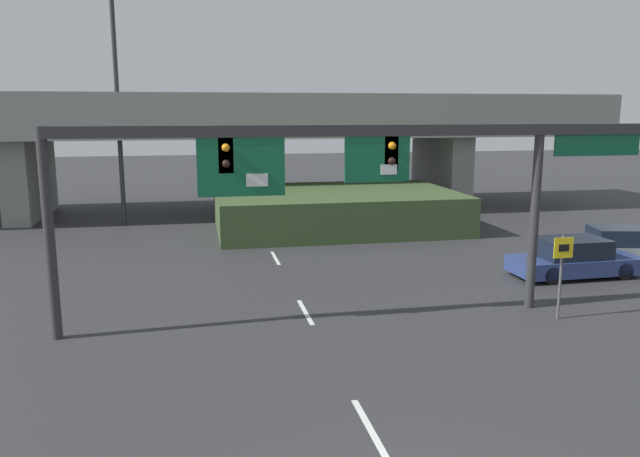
# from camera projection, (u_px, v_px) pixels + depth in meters

# --- Properties ---
(lane_markings) EXTENTS (0.14, 38.33, 0.01)m
(lane_markings) POSITION_uv_depth(u_px,v_px,m) (288.00, 281.00, 22.41)
(lane_markings) COLOR silver
(lane_markings) RESTS_ON ground
(signal_gantry) EXTENTS (17.43, 0.44, 5.64)m
(signal_gantry) POSITION_uv_depth(u_px,v_px,m) (349.00, 161.00, 17.44)
(signal_gantry) COLOR #2D2D30
(signal_gantry) RESTS_ON ground
(speed_limit_sign) EXTENTS (0.60, 0.11, 2.49)m
(speed_limit_sign) POSITION_uv_depth(u_px,v_px,m) (562.00, 265.00, 18.04)
(speed_limit_sign) COLOR #4C4C4C
(speed_limit_sign) RESTS_ON ground
(highway_light_pole_near) EXTENTS (0.70, 0.36, 12.80)m
(highway_light_pole_near) POSITION_uv_depth(u_px,v_px,m) (117.00, 96.00, 32.24)
(highway_light_pole_near) COLOR #2D2D30
(highway_light_pole_near) RESTS_ON ground
(overpass_bridge) EXTENTS (43.65, 8.71, 6.95)m
(overpass_bridge) POSITION_uv_depth(u_px,v_px,m) (247.00, 132.00, 37.19)
(overpass_bridge) COLOR gray
(overpass_bridge) RESTS_ON ground
(grass_embankment) EXTENTS (12.21, 8.41, 1.93)m
(grass_embankment) POSITION_uv_depth(u_px,v_px,m) (335.00, 209.00, 32.41)
(grass_embankment) COLOR #384C28
(grass_embankment) RESTS_ON ground
(parked_sedan_near_right) EXTENTS (4.73, 1.96, 1.43)m
(parked_sedan_near_right) POSITION_uv_depth(u_px,v_px,m) (574.00, 259.00, 22.91)
(parked_sedan_near_right) COLOR navy
(parked_sedan_near_right) RESTS_ON ground
(parked_sedan_mid_right) EXTENTS (4.51, 2.73, 1.42)m
(parked_sedan_mid_right) POSITION_uv_depth(u_px,v_px,m) (622.00, 246.00, 25.09)
(parked_sedan_mid_right) COLOR gray
(parked_sedan_mid_right) RESTS_ON ground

